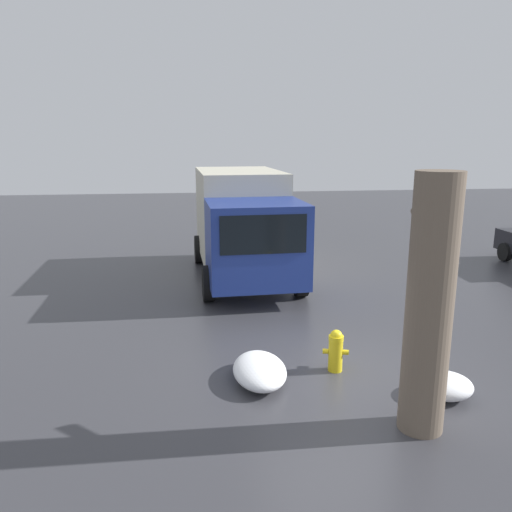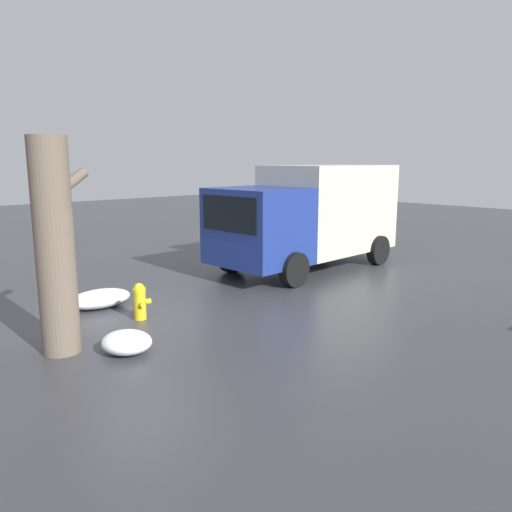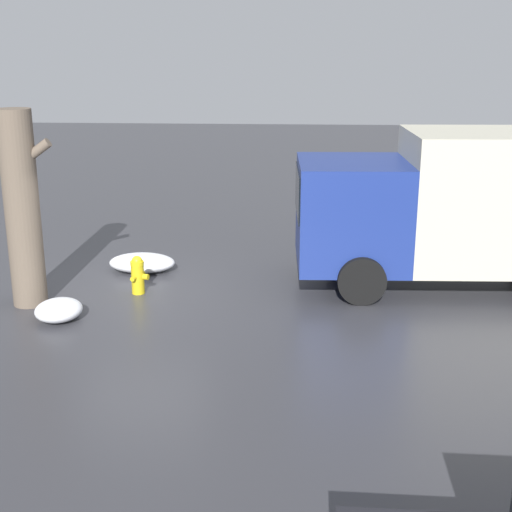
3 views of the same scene
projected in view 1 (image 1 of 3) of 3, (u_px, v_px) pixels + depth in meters
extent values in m
plane|color=#38383D|center=(335.00, 370.00, 8.71)|extent=(60.00, 60.00, 0.00)
cylinder|color=yellow|center=(335.00, 355.00, 8.64)|extent=(0.25, 0.25, 0.56)
cylinder|color=yellow|center=(336.00, 338.00, 8.57)|extent=(0.26, 0.26, 0.08)
sphere|color=yellow|center=(336.00, 336.00, 8.56)|extent=(0.21, 0.21, 0.21)
cylinder|color=yellow|center=(335.00, 348.00, 8.80)|extent=(0.13, 0.13, 0.11)
cylinder|color=yellow|center=(325.00, 351.00, 8.65)|extent=(0.11, 0.12, 0.09)
cylinder|color=yellow|center=(346.00, 352.00, 8.60)|extent=(0.11, 0.12, 0.09)
cylinder|color=#6B5B4C|center=(429.00, 307.00, 6.58)|extent=(0.62, 0.62, 3.56)
cylinder|color=#6B5B4C|center=(426.00, 229.00, 6.62)|extent=(0.71, 0.17, 0.57)
cube|color=navy|center=(256.00, 243.00, 12.21)|extent=(2.17, 2.43, 2.02)
cube|color=black|center=(264.00, 235.00, 11.11)|extent=(0.11, 1.97, 0.89)
cube|color=beige|center=(239.00, 213.00, 15.10)|extent=(4.14, 2.50, 2.59)
cylinder|color=black|center=(300.00, 279.00, 12.74)|extent=(0.91, 0.31, 0.90)
cylinder|color=black|center=(208.00, 283.00, 12.35)|extent=(0.91, 0.31, 0.90)
cylinder|color=black|center=(270.00, 247.00, 16.56)|extent=(0.91, 0.31, 0.90)
cylinder|color=black|center=(199.00, 249.00, 16.17)|extent=(0.91, 0.31, 0.90)
cylinder|color=black|center=(505.00, 252.00, 16.46)|extent=(0.60, 0.21, 0.60)
ellipsoid|color=white|center=(444.00, 385.00, 7.81)|extent=(0.81, 0.90, 0.36)
ellipsoid|color=white|center=(260.00, 370.00, 8.29)|extent=(1.39, 0.88, 0.38)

